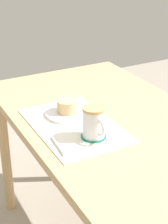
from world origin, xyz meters
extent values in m
cylinder|color=tan|center=(-0.53, -0.30, 0.35)|extent=(0.05, 0.05, 0.70)
cylinder|color=tan|center=(-0.53, 0.30, 0.35)|extent=(0.05, 0.05, 0.70)
cube|color=tan|center=(0.00, 0.00, 0.71)|extent=(1.17, 0.70, 0.04)
cylinder|color=tan|center=(-0.19, 0.43, 0.20)|extent=(0.04, 0.04, 0.40)
cube|color=silver|center=(0.00, -0.16, 0.73)|extent=(0.44, 0.29, 0.00)
cylinder|color=white|center=(-0.09, -0.14, 0.74)|extent=(0.18, 0.18, 0.01)
cylinder|color=#E5BC7F|center=(-0.09, -0.14, 0.77)|extent=(0.08, 0.08, 0.05)
cylinder|color=#196B4C|center=(0.11, -0.14, 0.74)|extent=(0.09, 0.09, 0.00)
cylinder|color=white|center=(0.11, -0.14, 0.79)|extent=(0.08, 0.08, 0.10)
cylinder|color=tan|center=(0.11, -0.14, 0.85)|extent=(0.08, 0.08, 0.01)
torus|color=white|center=(0.15, -0.14, 0.79)|extent=(0.06, 0.01, 0.06)
cylinder|color=silver|center=(0.12, -0.28, 0.74)|extent=(0.13, 0.02, 0.01)
camera|label=1|loc=(1.11, -0.70, 1.40)|focal=60.00mm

